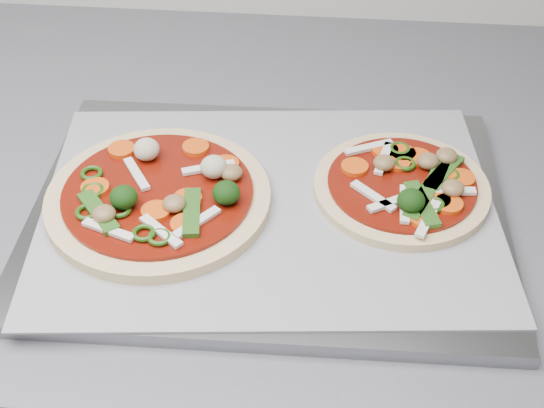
{
  "coord_description": "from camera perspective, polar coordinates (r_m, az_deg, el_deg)",
  "views": [
    {
      "loc": [
        0.42,
        0.71,
        1.35
      ],
      "look_at": [
        0.38,
        1.2,
        0.93
      ],
      "focal_mm": 50.0,
      "sensor_mm": 36.0,
      "label": 1
    }
  ],
  "objects": [
    {
      "name": "base_cabinet",
      "position": [
        1.17,
        -18.94,
        -14.15
      ],
      "size": [
        3.6,
        0.6,
        0.86
      ],
      "primitive_type": "cube",
      "color": "silver",
      "rests_on": "ground"
    },
    {
      "name": "baking_tray",
      "position": [
        0.67,
        -0.24,
        -0.5
      ],
      "size": [
        0.42,
        0.31,
        0.01
      ],
      "primitive_type": "cube",
      "rotation": [
        0.0,
        0.0,
        0.02
      ],
      "color": "gray",
      "rests_on": "countertop"
    },
    {
      "name": "parchment",
      "position": [
        0.67,
        -0.24,
        -0.0
      ],
      "size": [
        0.42,
        0.33,
        0.0
      ],
      "primitive_type": "cube",
      "rotation": [
        0.0,
        0.0,
        0.1
      ],
      "color": "gray",
      "rests_on": "baking_tray"
    },
    {
      "name": "pizza_left",
      "position": [
        0.67,
        -8.47,
        0.62
      ],
      "size": [
        0.24,
        0.24,
        0.03
      ],
      "rotation": [
        0.0,
        0.0,
        -0.23
      ],
      "color": "#D3B280",
      "rests_on": "parchment"
    },
    {
      "name": "pizza_right",
      "position": [
        0.69,
        10.05,
        1.42
      ],
      "size": [
        0.2,
        0.2,
        0.03
      ],
      "rotation": [
        0.0,
        0.0,
        0.32
      ],
      "color": "#D3B280",
      "rests_on": "parchment"
    }
  ]
}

